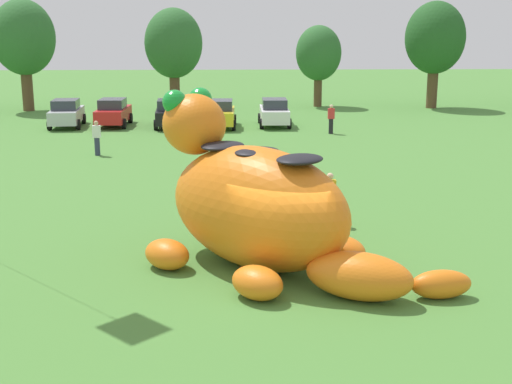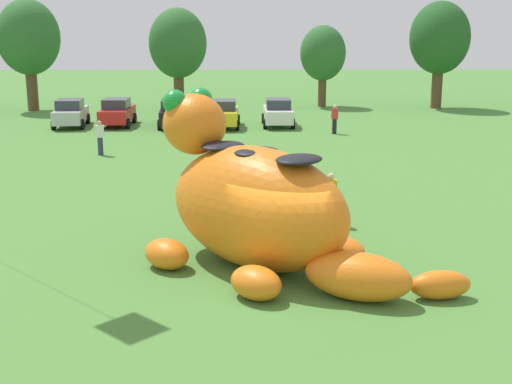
# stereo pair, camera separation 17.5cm
# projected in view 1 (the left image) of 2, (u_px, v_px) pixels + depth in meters

# --- Properties ---
(ground_plane) EXTENTS (160.00, 160.00, 0.00)m
(ground_plane) POSITION_uv_depth(u_px,v_px,m) (277.00, 282.00, 17.78)
(ground_plane) COLOR #4C8438
(giant_inflatable_creature) EXTENTS (8.33, 6.78, 4.60)m
(giant_inflatable_creature) POSITION_uv_depth(u_px,v_px,m) (258.00, 206.00, 18.59)
(giant_inflatable_creature) COLOR orange
(giant_inflatable_creature) RESTS_ON ground
(car_silver) EXTENTS (2.17, 4.21, 1.72)m
(car_silver) POSITION_uv_depth(u_px,v_px,m) (66.00, 113.00, 43.66)
(car_silver) COLOR #B7BABF
(car_silver) RESTS_ON ground
(car_red) EXTENTS (1.99, 4.13, 1.72)m
(car_red) POSITION_uv_depth(u_px,v_px,m) (113.00, 112.00, 44.06)
(car_red) COLOR red
(car_red) RESTS_ON ground
(car_black) EXTENTS (2.14, 4.20, 1.72)m
(car_black) POSITION_uv_depth(u_px,v_px,m) (170.00, 113.00, 43.62)
(car_black) COLOR black
(car_black) RESTS_ON ground
(car_yellow) EXTENTS (1.99, 4.13, 1.72)m
(car_yellow) POSITION_uv_depth(u_px,v_px,m) (220.00, 114.00, 43.41)
(car_yellow) COLOR yellow
(car_yellow) RESTS_ON ground
(car_white) EXTENTS (1.95, 4.11, 1.72)m
(car_white) POSITION_uv_depth(u_px,v_px,m) (274.00, 112.00, 44.07)
(car_white) COLOR white
(car_white) RESTS_ON ground
(tree_left) EXTENTS (4.51, 4.51, 8.01)m
(tree_left) POSITION_uv_depth(u_px,v_px,m) (23.00, 38.00, 50.56)
(tree_left) COLOR brown
(tree_left) RESTS_ON ground
(tree_mid_left) EXTENTS (4.16, 4.16, 7.38)m
(tree_mid_left) POSITION_uv_depth(u_px,v_px,m) (174.00, 44.00, 50.53)
(tree_mid_left) COLOR brown
(tree_mid_left) RESTS_ON ground
(tree_centre_left) EXTENTS (3.47, 3.47, 6.15)m
(tree_centre_left) POSITION_uv_depth(u_px,v_px,m) (319.00, 54.00, 53.40)
(tree_centre_left) COLOR brown
(tree_centre_left) RESTS_ON ground
(tree_centre) EXTENTS (4.45, 4.45, 7.91)m
(tree_centre) POSITION_uv_depth(u_px,v_px,m) (435.00, 38.00, 52.26)
(tree_centre) COLOR brown
(tree_centre) RESTS_ON ground
(spectator_near_inflatable) EXTENTS (0.38, 0.26, 1.71)m
(spectator_near_inflatable) POSITION_uv_depth(u_px,v_px,m) (97.00, 138.00, 34.39)
(spectator_near_inflatable) COLOR #2D334C
(spectator_near_inflatable) RESTS_ON ground
(spectator_mid_field) EXTENTS (0.38, 0.26, 1.71)m
(spectator_mid_field) POSITION_uv_depth(u_px,v_px,m) (330.00, 199.00, 22.67)
(spectator_mid_field) COLOR #726656
(spectator_mid_field) RESTS_ON ground
(spectator_by_cars) EXTENTS (0.38, 0.26, 1.71)m
(spectator_by_cars) POSITION_uv_depth(u_px,v_px,m) (331.00, 119.00, 41.03)
(spectator_by_cars) COLOR black
(spectator_by_cars) RESTS_ON ground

